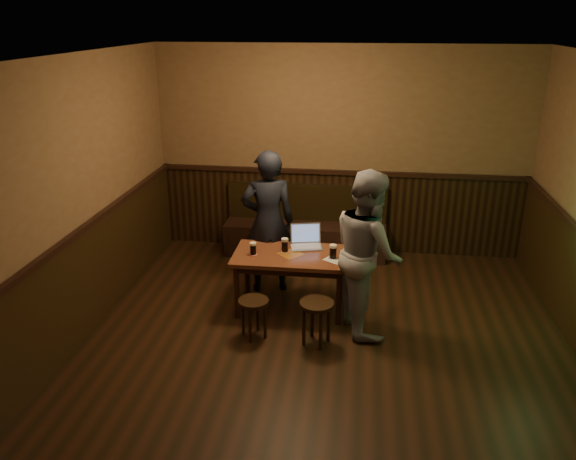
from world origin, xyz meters
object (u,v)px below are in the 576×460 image
(stool_right, at_px, (317,311))
(pint_left, at_px, (253,249))
(bench, at_px, (305,232))
(laptop, at_px, (306,241))
(pub_table, at_px, (290,261))
(person_suit, at_px, (268,222))
(stool_left, at_px, (254,307))
(pint_mid, at_px, (285,245))
(pint_right, at_px, (333,252))
(person_grey, at_px, (368,252))

(stool_right, height_order, pint_left, pint_left)
(bench, bearing_deg, pint_left, -103.66)
(bench, height_order, laptop, bench)
(pub_table, relative_size, person_suit, 0.73)
(stool_left, height_order, pint_left, pint_left)
(pub_table, distance_m, stool_right, 0.80)
(pint_mid, height_order, person_suit, person_suit)
(bench, relative_size, pint_left, 15.18)
(pint_left, height_order, laptop, laptop)
(bench, distance_m, pint_right, 1.76)
(pint_left, bearing_deg, bench, 76.34)
(pint_left, distance_m, person_grey, 1.26)
(pub_table, xyz_separation_m, pint_right, (0.47, -0.05, 0.17))
(pint_left, bearing_deg, pint_mid, 21.39)
(pint_left, distance_m, pint_mid, 0.36)
(pint_left, bearing_deg, stool_left, -79.35)
(pint_mid, bearing_deg, stool_left, -107.58)
(stool_left, height_order, stool_right, stool_right)
(pint_mid, distance_m, person_suit, 0.49)
(pint_left, relative_size, laptop, 0.36)
(pub_table, height_order, stool_right, pub_table)
(pub_table, relative_size, laptop, 3.14)
(stool_left, relative_size, pint_right, 2.69)
(pint_mid, bearing_deg, bench, 87.36)
(pint_left, relative_size, pint_mid, 0.91)
(stool_right, height_order, person_grey, person_grey)
(stool_left, distance_m, laptop, 1.08)
(bench, relative_size, stool_right, 4.71)
(stool_left, xyz_separation_m, stool_right, (0.65, -0.04, 0.03))
(pint_mid, distance_m, person_grey, 0.97)
(stool_left, xyz_separation_m, person_suit, (-0.03, 1.11, 0.52))
(bench, bearing_deg, pint_right, -74.06)
(stool_left, xyz_separation_m, pint_mid, (0.22, 0.71, 0.41))
(stool_left, relative_size, person_suit, 0.25)
(laptop, bearing_deg, pint_left, -162.41)
(person_grey, bearing_deg, bench, 5.48)
(stool_right, bearing_deg, stool_left, 176.26)
(pint_left, height_order, person_grey, person_grey)
(pint_right, bearing_deg, stool_right, -100.21)
(pint_left, relative_size, person_grey, 0.08)
(bench, relative_size, pint_mid, 13.89)
(bench, height_order, pint_mid, bench)
(laptop, bearing_deg, stool_left, -129.12)
(bench, bearing_deg, pint_mid, -92.64)
(stool_left, distance_m, person_suit, 1.23)
(pint_left, distance_m, laptop, 0.64)
(pub_table, relative_size, person_grey, 0.73)
(pub_table, xyz_separation_m, laptop, (0.15, 0.26, 0.15))
(pub_table, relative_size, pint_mid, 7.95)
(pub_table, height_order, person_suit, person_suit)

